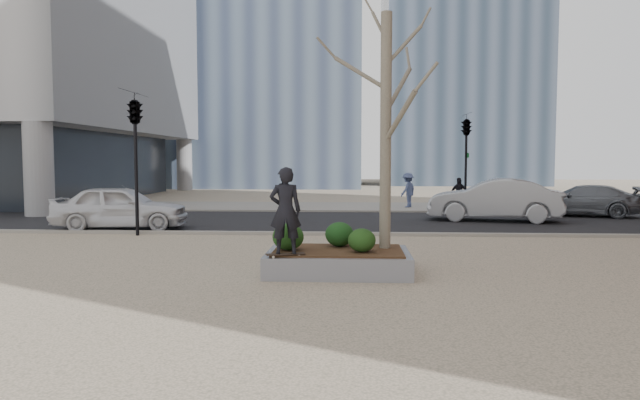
# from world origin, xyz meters

# --- Properties ---
(ground) EXTENTS (120.00, 120.00, 0.00)m
(ground) POSITION_xyz_m (0.00, 0.00, 0.00)
(ground) COLOR #BFA78C
(ground) RESTS_ON ground
(street) EXTENTS (60.00, 8.00, 0.02)m
(street) POSITION_xyz_m (0.00, 10.00, 0.01)
(street) COLOR black
(street) RESTS_ON ground
(far_sidewalk) EXTENTS (60.00, 6.00, 0.02)m
(far_sidewalk) POSITION_xyz_m (0.00, 17.00, 0.01)
(far_sidewalk) COLOR gray
(far_sidewalk) RESTS_ON ground
(planter) EXTENTS (3.00, 2.00, 0.45)m
(planter) POSITION_xyz_m (1.00, 0.00, 0.23)
(planter) COLOR gray
(planter) RESTS_ON ground
(planter_mulch) EXTENTS (2.70, 1.70, 0.04)m
(planter_mulch) POSITION_xyz_m (1.00, 0.00, 0.47)
(planter_mulch) COLOR #382314
(planter_mulch) RESTS_ON planter
(sycamore_tree) EXTENTS (2.80, 2.80, 6.60)m
(sycamore_tree) POSITION_xyz_m (2.00, 0.30, 3.79)
(sycamore_tree) COLOR gray
(sycamore_tree) RESTS_ON planter_mulch
(shrub_left) EXTENTS (0.66, 0.66, 0.56)m
(shrub_left) POSITION_xyz_m (-0.05, -0.14, 0.77)
(shrub_left) COLOR #1D4014
(shrub_left) RESTS_ON planter_mulch
(shrub_middle) EXTENTS (0.63, 0.63, 0.54)m
(shrub_middle) POSITION_xyz_m (1.02, 0.44, 0.76)
(shrub_middle) COLOR #133C16
(shrub_middle) RESTS_ON planter_mulch
(shrub_right) EXTENTS (0.57, 0.57, 0.49)m
(shrub_right) POSITION_xyz_m (1.49, -0.30, 0.73)
(shrub_right) COLOR #193811
(shrub_right) RESTS_ON planter_mulch
(skateboard) EXTENTS (0.80, 0.43, 0.08)m
(skateboard) POSITION_xyz_m (-0.03, -0.79, 0.49)
(skateboard) COLOR black
(skateboard) RESTS_ON planter
(skateboarder) EXTENTS (0.68, 0.49, 1.72)m
(skateboarder) POSITION_xyz_m (-0.03, -0.79, 1.38)
(skateboarder) COLOR black
(skateboarder) RESTS_ON skateboard
(police_car) EXTENTS (4.63, 2.29, 1.52)m
(police_car) POSITION_xyz_m (-6.60, 7.00, 0.78)
(police_car) COLOR silver
(police_car) RESTS_ON street
(car_silver) EXTENTS (5.26, 2.71, 1.65)m
(car_silver) POSITION_xyz_m (6.79, 10.47, 0.85)
(car_silver) COLOR #919398
(car_silver) RESTS_ON street
(car_third) EXTENTS (4.89, 3.23, 1.32)m
(car_third) POSITION_xyz_m (11.00, 12.68, 0.68)
(car_third) COLOR slate
(car_third) RESTS_ON street
(pedestrian_a) EXTENTS (0.81, 0.92, 1.58)m
(pedestrian_a) POSITION_xyz_m (-2.16, 16.75, 0.81)
(pedestrian_a) COLOR black
(pedestrian_a) RESTS_ON far_sidewalk
(pedestrian_b) EXTENTS (1.17, 1.29, 1.73)m
(pedestrian_b) POSITION_xyz_m (4.07, 16.73, 0.89)
(pedestrian_b) COLOR #44517B
(pedestrian_b) RESTS_ON far_sidewalk
(pedestrian_c) EXTENTS (0.95, 0.50, 1.54)m
(pedestrian_c) POSITION_xyz_m (6.33, 15.17, 0.79)
(pedestrian_c) COLOR black
(pedestrian_c) RESTS_ON far_sidewalk
(traffic_light_near) EXTENTS (0.60, 2.48, 4.50)m
(traffic_light_near) POSITION_xyz_m (-5.50, 5.60, 2.25)
(traffic_light_near) COLOR black
(traffic_light_near) RESTS_ON ground
(traffic_light_far) EXTENTS (0.60, 2.48, 4.50)m
(traffic_light_far) POSITION_xyz_m (6.50, 14.60, 2.25)
(traffic_light_far) COLOR black
(traffic_light_far) RESTS_ON ground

